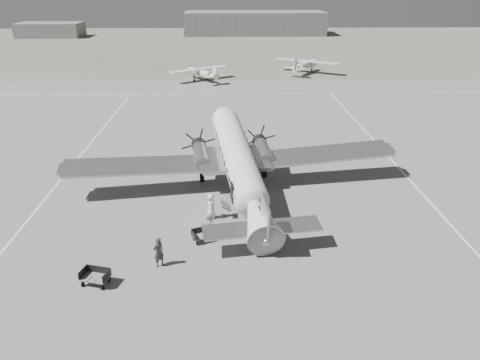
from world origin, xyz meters
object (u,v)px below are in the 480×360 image
at_px(passenger, 211,206).
at_px(dc3_airliner, 239,165).
at_px(baggage_cart_far, 95,277).
at_px(baggage_cart_near, 203,235).
at_px(ramp_agent, 211,224).
at_px(hangar_main, 255,23).
at_px(light_plane_left, 201,74).
at_px(shed_secondary, 51,30).
at_px(ground_crew, 158,252).
at_px(light_plane_right, 306,66).

bearing_deg(passenger, dc3_airliner, -28.89).
distance_m(dc3_airliner, baggage_cart_far, 14.46).
height_order(baggage_cart_near, ramp_agent, ramp_agent).
relative_size(hangar_main, baggage_cart_near, 28.53).
xyz_separation_m(light_plane_left, passenger, (3.01, -49.15, -0.18)).
bearing_deg(baggage_cart_far, shed_secondary, 125.36).
bearing_deg(shed_secondary, passenger, -66.30).
xyz_separation_m(baggage_cart_near, passenger, (0.44, 3.16, 0.54)).
distance_m(ground_crew, ramp_agent, 4.62).
distance_m(baggage_cart_far, ground_crew, 3.83).
bearing_deg(baggage_cart_near, ground_crew, -155.58).
height_order(baggage_cart_near, ground_crew, ground_crew).
distance_m(dc3_airliner, light_plane_right, 53.29).
height_order(ground_crew, ramp_agent, ground_crew).
relative_size(hangar_main, dc3_airliner, 1.52).
distance_m(baggage_cart_near, passenger, 3.24).
xyz_separation_m(hangar_main, dc3_airliner, (-7.73, -115.46, -0.67)).
xyz_separation_m(hangar_main, light_plane_right, (5.65, -63.90, -2.04)).
xyz_separation_m(hangar_main, baggage_cart_far, (-16.17, -127.00, -2.84)).
relative_size(shed_secondary, passenger, 9.42).
xyz_separation_m(baggage_cart_far, passenger, (6.31, 7.77, 0.50)).
xyz_separation_m(light_plane_left, ramp_agent, (3.06, -51.62, -0.30)).
relative_size(baggage_cart_near, ramp_agent, 0.89).
height_order(light_plane_right, baggage_cart_far, light_plane_right).
xyz_separation_m(hangar_main, light_plane_left, (-12.87, -70.08, -2.17)).
distance_m(hangar_main, baggage_cart_far, 128.06).
bearing_deg(light_plane_left, ground_crew, -124.63).
distance_m(shed_secondary, ramp_agent, 127.05).
height_order(hangar_main, dc3_airliner, hangar_main).
bearing_deg(light_plane_left, ramp_agent, -121.28).
relative_size(baggage_cart_near, baggage_cart_far, 0.91).
xyz_separation_m(baggage_cart_near, baggage_cart_far, (-5.87, -4.60, 0.04)).
relative_size(dc3_airliner, baggage_cart_near, 18.75).
relative_size(ground_crew, ramp_agent, 1.15).
bearing_deg(ramp_agent, ground_crew, 164.06).
xyz_separation_m(shed_secondary, passenger, (50.14, -114.24, -1.04)).
distance_m(dc3_airliner, ramp_agent, 6.82).
bearing_deg(baggage_cart_far, passenger, 66.52).
bearing_deg(shed_secondary, baggage_cart_far, -70.24).
xyz_separation_m(shed_secondary, baggage_cart_far, (43.83, -122.00, -1.54)).
relative_size(light_plane_left, baggage_cart_near, 7.41).
relative_size(hangar_main, ground_crew, 21.99).
relative_size(hangar_main, light_plane_left, 3.85).
height_order(light_plane_left, ramp_agent, light_plane_left).
bearing_deg(ramp_agent, shed_secondary, 48.00).
distance_m(baggage_cart_near, ramp_agent, 0.95).
bearing_deg(baggage_cart_near, passenger, 58.31).
height_order(dc3_airliner, baggage_cart_near, dc3_airliner).
bearing_deg(ground_crew, light_plane_left, -131.64).
xyz_separation_m(light_plane_left, baggage_cart_near, (2.57, -52.32, -0.72)).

